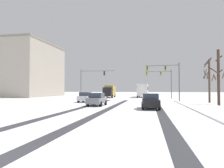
# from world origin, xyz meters

# --- Properties ---
(wheel_track_left_lane) EXTENTS (0.78, 35.64, 0.01)m
(wheel_track_left_lane) POSITION_xyz_m (6.01, 16.20, 0.00)
(wheel_track_left_lane) COLOR #38383D
(wheel_track_left_lane) RESTS_ON ground
(wheel_track_right_lane) EXTENTS (0.83, 35.64, 0.01)m
(wheel_track_right_lane) POSITION_xyz_m (-2.54, 16.20, 0.00)
(wheel_track_right_lane) COLOR #38383D
(wheel_track_right_lane) RESTS_ON ground
(wheel_track_center) EXTENTS (0.80, 35.64, 0.01)m
(wheel_track_center) POSITION_xyz_m (0.73, 16.20, 0.00)
(wheel_track_center) COLOR #38383D
(wheel_track_center) RESTS_ON ground
(sidewalk_kerb_right) EXTENTS (4.00, 35.64, 0.12)m
(sidewalk_kerb_right) POSITION_xyz_m (11.27, 14.58, 0.06)
(sidewalk_kerb_right) COLOR white
(sidewalk_kerb_right) RESTS_ON ground
(traffic_signal_far_right) EXTENTS (5.81, 0.53, 6.50)m
(traffic_signal_far_right) POSITION_xyz_m (7.88, 42.32, 4.63)
(traffic_signal_far_right) COLOR #56565B
(traffic_signal_far_right) RESTS_ON ground
(traffic_signal_near_right) EXTENTS (5.57, 0.61, 6.50)m
(traffic_signal_near_right) POSITION_xyz_m (7.97, 30.53, 4.62)
(traffic_signal_near_right) COLOR #56565B
(traffic_signal_near_right) RESTS_ON ground
(traffic_signal_far_left) EXTENTS (7.58, 0.59, 6.50)m
(traffic_signal_far_left) POSITION_xyz_m (-7.70, 38.51, 4.52)
(traffic_signal_far_left) COLOR #56565B
(traffic_signal_far_left) RESTS_ON ground
(car_silver_lead) EXTENTS (1.98, 4.17, 1.62)m
(car_silver_lead) POSITION_xyz_m (-5.17, 27.11, 0.82)
(car_silver_lead) COLOR #B7BABF
(car_silver_lead) RESTS_ON ground
(car_grey_second) EXTENTS (1.87, 4.12, 1.62)m
(car_grey_second) POSITION_xyz_m (-1.50, 20.33, 0.82)
(car_grey_second) COLOR slate
(car_grey_second) RESTS_ON ground
(car_black_third) EXTENTS (1.99, 4.18, 1.62)m
(car_black_third) POSITION_xyz_m (5.10, 17.41, 0.82)
(car_black_third) COLOR black
(car_black_third) RESTS_ON ground
(bus_oncoming) EXTENTS (2.82, 11.04, 3.38)m
(bus_oncoming) POSITION_xyz_m (3.38, 49.88, 1.99)
(bus_oncoming) COLOR silver
(bus_oncoming) RESTS_ON ground
(box_truck_delivery) EXTENTS (2.52, 7.48, 3.02)m
(box_truck_delivery) POSITION_xyz_m (-4.82, 45.52, 1.63)
(box_truck_delivery) COLOR black
(box_truck_delivery) RESTS_ON ground
(bare_tree_sidewalk_mid) EXTENTS (1.94, 1.84, 7.21)m
(bare_tree_sidewalk_mid) POSITION_xyz_m (13.73, 23.56, 3.72)
(bare_tree_sidewalk_mid) COLOR #423023
(bare_tree_sidewalk_mid) RESTS_ON ground
(bare_tree_sidewalk_far) EXTENTS (1.52, 1.56, 7.16)m
(bare_tree_sidewalk_far) POSITION_xyz_m (14.17, 29.38, 3.74)
(bare_tree_sidewalk_far) COLOR #4C3828
(bare_tree_sidewalk_far) RESTS_ON ground
(office_building_far_left_block) EXTENTS (19.02, 20.46, 15.41)m
(office_building_far_left_block) POSITION_xyz_m (-32.20, 49.16, 7.71)
(office_building_far_left_block) COLOR #A89E8E
(office_building_far_left_block) RESTS_ON ground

